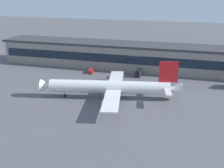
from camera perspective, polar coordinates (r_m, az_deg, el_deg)
ground_plane at (r=121.99m, az=5.28°, el=-3.37°), size 600.00×600.00×0.00m
terminal_building at (r=167.95m, az=8.83°, el=5.07°), size 186.74×20.28×14.14m
airliner at (r=123.34m, az=-0.11°, el=-0.59°), size 58.85×50.70×16.37m
stair_truck at (r=155.19m, az=5.16°, el=2.17°), size 2.75×6.13×3.55m
belt_loader at (r=161.58m, az=-4.09°, el=2.54°), size 3.39×6.69×1.95m
follow_me_car at (r=152.21m, az=10.59°, el=1.25°), size 2.01×4.40×1.85m
baggage_tug at (r=152.53m, az=0.60°, el=1.60°), size 3.42×4.12×1.85m
traffic_cone_0 at (r=118.42m, az=-5.55°, el=-3.88°), size 0.55×0.55×0.68m
traffic_cone_1 at (r=111.39m, az=7.52°, el=-5.43°), size 0.55×0.55×0.68m
traffic_cone_2 at (r=121.45m, az=-14.63°, el=-3.85°), size 0.50×0.50×0.63m
traffic_cone_3 at (r=112.49m, az=-7.16°, el=-5.18°), size 0.53×0.53×0.66m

